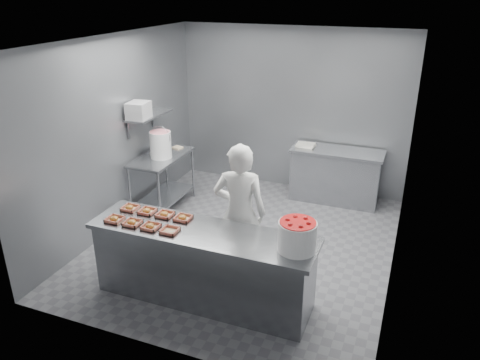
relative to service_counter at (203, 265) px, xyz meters
name	(u,v)px	position (x,y,z in m)	size (l,w,h in m)	color
floor	(245,243)	(0.00, 1.35, -0.45)	(4.50, 4.50, 0.00)	#4C4C51
ceiling	(246,40)	(0.00, 1.35, 2.35)	(4.50, 4.50, 0.00)	white
wall_back	(292,110)	(0.00, 3.60, 0.95)	(4.00, 0.04, 2.80)	slate
wall_left	(117,134)	(-2.00, 1.35, 0.95)	(0.04, 4.50, 2.80)	slate
wall_right	(405,171)	(2.00, 1.35, 0.95)	(0.04, 4.50, 2.80)	slate
service_counter	(203,265)	(0.00, 0.00, 0.00)	(2.60, 0.70, 0.90)	slate
prep_table	(163,174)	(-1.65, 1.95, 0.14)	(0.60, 1.20, 0.90)	slate
back_counter	(335,175)	(0.90, 3.25, 0.00)	(1.50, 0.60, 0.90)	slate
wall_shelf	(149,115)	(-1.82, 1.95, 1.10)	(0.35, 0.90, 0.03)	slate
tray_0	(114,219)	(-1.04, -0.16, 0.47)	(0.19, 0.18, 0.06)	tan
tray_1	(132,223)	(-0.80, -0.16, 0.47)	(0.19, 0.18, 0.06)	tan
tray_2	(151,226)	(-0.56, -0.16, 0.47)	(0.19, 0.18, 0.06)	tan
tray_3	(170,231)	(-0.31, -0.16, 0.47)	(0.19, 0.18, 0.04)	tan
tray_4	(130,208)	(-1.04, 0.16, 0.47)	(0.19, 0.18, 0.06)	tan
tray_5	(147,211)	(-0.80, 0.16, 0.47)	(0.19, 0.18, 0.06)	tan
tray_6	(165,214)	(-0.56, 0.16, 0.47)	(0.19, 0.18, 0.06)	tan
tray_7	(183,218)	(-0.32, 0.16, 0.47)	(0.19, 0.18, 0.06)	tan
worker	(240,213)	(0.22, 0.60, 0.42)	(0.64, 0.42, 1.75)	white
strawberry_tub	(297,235)	(1.08, -0.01, 0.62)	(0.39, 0.39, 0.33)	white
glaze_bucket	(161,144)	(-1.62, 1.90, 0.67)	(0.35, 0.33, 0.51)	white
bucket_lid	(159,153)	(-1.74, 2.03, 0.46)	(0.30, 0.30, 0.02)	white
rag	(178,147)	(-1.60, 2.39, 0.46)	(0.15, 0.13, 0.02)	#CCB28C
appliance	(139,110)	(-1.82, 1.68, 1.23)	(0.29, 0.33, 0.25)	gray
paper_stack	(306,145)	(0.36, 3.25, 0.47)	(0.30, 0.22, 0.05)	silver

